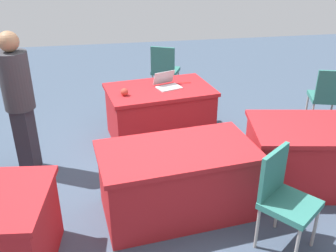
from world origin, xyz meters
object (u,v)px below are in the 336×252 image
object	(u,v)px
table_foreground	(160,113)
chair_tucked_left	(284,195)
table_mid_right	(323,155)
chair_aisle	(327,95)
laptop_silver	(167,84)
scissors_red	(184,83)
chair_by_pillar	(165,68)
person_attendee_standing	(19,98)
table_back_left	(177,181)
yarn_ball	(124,92)

from	to	relation	value
table_foreground	chair_tucked_left	size ratio (longest dim) A/B	1.62
table_mid_right	chair_aisle	world-z (taller)	chair_aisle
laptop_silver	scissors_red	world-z (taller)	laptop_silver
chair_by_pillar	laptop_silver	xyz separation A→B (m)	(0.21, 1.48, 0.24)
chair_aisle	person_attendee_standing	size ratio (longest dim) A/B	0.55
table_back_left	chair_tucked_left	xyz separation A→B (m)	(-0.84, 0.64, 0.18)
table_back_left	chair_aisle	xyz separation A→B (m)	(-2.57, -1.56, 0.17)
yarn_ball	scissors_red	bearing A→B (deg)	-158.50
table_foreground	chair_aisle	xyz separation A→B (m)	(-2.48, 0.15, 0.17)
scissors_red	table_back_left	bearing A→B (deg)	-101.82
table_back_left	chair_tucked_left	bearing A→B (deg)	142.61
table_mid_right	chair_by_pillar	xyz separation A→B (m)	(1.33, -3.01, 0.18)
chair_by_pillar	yarn_ball	world-z (taller)	chair_by_pillar
person_attendee_standing	yarn_ball	bearing A→B (deg)	-60.65
table_mid_right	chair_by_pillar	world-z (taller)	chair_by_pillar
table_back_left	chair_by_pillar	bearing A→B (deg)	-97.40
chair_aisle	table_foreground	bearing A→B (deg)	-166.04
chair_tucked_left	chair_by_pillar	world-z (taller)	chair_tucked_left
table_mid_right	person_attendee_standing	distance (m)	3.55
laptop_silver	scissors_red	size ratio (longest dim) A/B	2.20
person_attendee_standing	laptop_silver	bearing A→B (deg)	-60.30
chair_aisle	yarn_ball	xyz separation A→B (m)	(2.97, 0.04, 0.26)
table_foreground	chair_tucked_left	bearing A→B (deg)	107.63
laptop_silver	chair_by_pillar	bearing A→B (deg)	-117.41
table_foreground	laptop_silver	xyz separation A→B (m)	(-0.12, -0.02, 0.41)
person_attendee_standing	laptop_silver	size ratio (longest dim) A/B	4.36
table_foreground	person_attendee_standing	size ratio (longest dim) A/B	0.90
table_foreground	scissors_red	world-z (taller)	scissors_red
chair_aisle	table_back_left	bearing A→B (deg)	-131.30
table_back_left	scissors_red	bearing A→B (deg)	-104.37
chair_tucked_left	scissors_red	xyz separation A→B (m)	(0.36, -2.50, 0.20)
table_mid_right	table_back_left	xyz separation A→B (m)	(1.75, 0.20, -0.00)
table_back_left	person_attendee_standing	size ratio (longest dim) A/B	0.95
table_back_left	chair_by_pillar	xyz separation A→B (m)	(-0.42, -3.21, 0.18)
table_mid_right	yarn_ball	size ratio (longest dim) A/B	18.09
chair_by_pillar	yarn_ball	xyz separation A→B (m)	(0.82, 1.69, 0.25)
person_attendee_standing	scissors_red	bearing A→B (deg)	-59.38
chair_by_pillar	table_back_left	bearing A→B (deg)	-72.72
yarn_ball	scissors_red	size ratio (longest dim) A/B	0.56
table_foreground	yarn_ball	bearing A→B (deg)	21.39
chair_aisle	table_mid_right	bearing A→B (deg)	-103.84
chair_aisle	scissors_red	size ratio (longest dim) A/B	5.26
chair_by_pillar	person_attendee_standing	distance (m)	2.97
chair_tucked_left	chair_aisle	xyz separation A→B (m)	(-1.73, -2.20, -0.01)
chair_aisle	scissors_red	xyz separation A→B (m)	(2.09, -0.31, 0.21)
chair_tucked_left	laptop_silver	world-z (taller)	chair_tucked_left
yarn_ball	table_foreground	bearing A→B (deg)	-158.61
chair_by_pillar	person_attendee_standing	size ratio (longest dim) A/B	0.56
table_mid_right	table_back_left	world-z (taller)	same
scissors_red	person_attendee_standing	bearing A→B (deg)	-157.69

